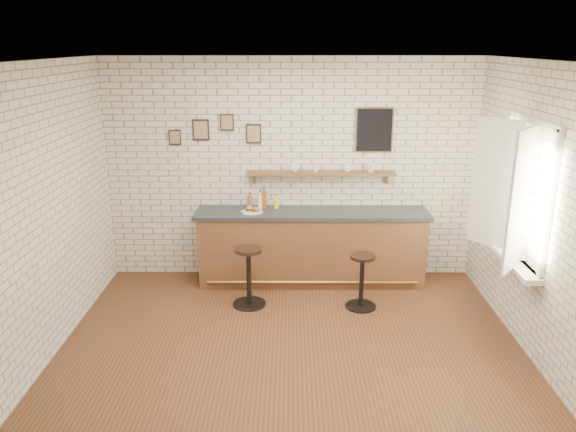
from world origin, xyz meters
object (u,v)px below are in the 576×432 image
bar_stool_right (362,280)px  shelf_cup_d (371,168)px  bitters_bottle_amber (264,200)px  bitters_bottle_white (260,201)px  bar_stool_left (249,275)px  bar_counter (312,247)px  shelf_cup_a (295,168)px  ciabatta_sandwich (253,209)px  shelf_cup_b (316,169)px  sandwich_plate (252,212)px  shelf_cup_c (347,168)px  condiment_bottle_yellow (276,202)px  book_upper (510,255)px  bitters_bottle_brown (250,202)px  book_lower (510,257)px

bar_stool_right → shelf_cup_d: shelf_cup_d is taller
bitters_bottle_amber → bitters_bottle_white: bearing=180.0°
bar_stool_left → bar_counter: bearing=42.5°
bitters_bottle_white → shelf_cup_a: shelf_cup_a is taller
ciabatta_sandwich → shelf_cup_b: bearing=16.8°
sandwich_plate → bitters_bottle_white: 0.23m
ciabatta_sandwich → bitters_bottle_white: (0.09, 0.18, 0.06)m
sandwich_plate → shelf_cup_c: shelf_cup_c is taller
bitters_bottle_amber → condiment_bottle_yellow: size_ratio=1.47×
bar_counter → book_upper: 2.59m
condiment_bottle_yellow → shelf_cup_c: (0.95, 0.07, 0.45)m
bitters_bottle_brown → bitters_bottle_amber: size_ratio=0.73×
shelf_cup_b → ciabatta_sandwich: bearing=135.2°
condiment_bottle_yellow → bar_stool_right: condiment_bottle_yellow is taller
bitters_bottle_white → shelf_cup_d: size_ratio=2.27×
shelf_cup_a → bitters_bottle_white: bearing=159.6°
bar_counter → bitters_bottle_amber: 0.91m
sandwich_plate → shelf_cup_d: bearing=9.1°
bitters_bottle_amber → bar_stool_right: bitters_bottle_amber is taller
shelf_cup_d → bar_stool_right: bearing=-106.9°
bar_stool_left → bitters_bottle_white: bearing=82.9°
ciabatta_sandwich → bar_stool_right: bearing=-28.1°
ciabatta_sandwich → bar_stool_right: (1.38, -0.74, -0.68)m
bar_counter → condiment_bottle_yellow: size_ratio=15.29×
bitters_bottle_amber → bar_stool_left: (-0.16, -0.86, -0.73)m
ciabatta_sandwich → bitters_bottle_brown: 0.19m
sandwich_plate → ciabatta_sandwich: 0.04m
ciabatta_sandwich → shelf_cup_a: size_ratio=1.46×
condiment_bottle_yellow → ciabatta_sandwich: bearing=-149.7°
bar_counter → shelf_cup_d: size_ratio=28.73×
book_lower → book_upper: bearing=75.4°
ciabatta_sandwich → shelf_cup_a: (0.56, 0.25, 0.50)m
bitters_bottle_amber → shelf_cup_b: bearing=6.0°
bar_counter → shelf_cup_a: 1.09m
book_upper → shelf_cup_d: bearing=156.7°
bar_counter → bar_stool_right: (0.59, -0.79, -0.14)m
bitters_bottle_white → bar_stool_left: 1.12m
bitters_bottle_brown → bar_stool_right: (1.43, -0.92, -0.73)m
shelf_cup_c → book_upper: 2.39m
condiment_bottle_yellow → bitters_bottle_brown: bearing=180.0°
bar_stool_left → book_lower: bearing=-14.1°
condiment_bottle_yellow → shelf_cup_a: 0.53m
bar_counter → shelf_cup_a: (-0.23, 0.20, 1.05)m
shelf_cup_b → shelf_cup_d: size_ratio=0.84×
condiment_bottle_yellow → book_lower: size_ratio=0.99×
shelf_cup_a → book_upper: shelf_cup_a is taller
book_upper → ciabatta_sandwich: bearing=-177.6°
shelf_cup_d → book_upper: (1.31, -1.65, -0.59)m
book_lower → book_upper: size_ratio=0.90×
ciabatta_sandwich → book_lower: 3.22m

